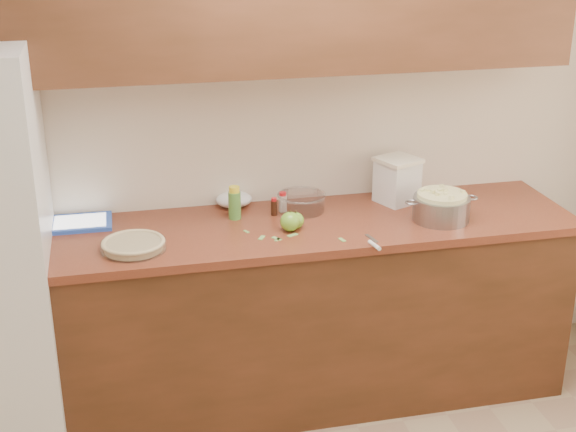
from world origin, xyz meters
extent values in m
plane|color=beige|center=(0.00, 1.80, 1.30)|extent=(3.60, 0.00, 3.60)
cube|color=#5A2D19|center=(0.00, 1.48, 0.44)|extent=(2.60, 0.65, 0.88)
cube|color=brown|center=(0.00, 1.48, 0.90)|extent=(2.64, 0.68, 0.04)
cylinder|color=silver|center=(-0.74, 1.33, 0.94)|extent=(0.28, 0.28, 0.04)
cylinder|color=#CAB680|center=(-0.74, 1.33, 0.94)|extent=(0.25, 0.25, 0.03)
torus|color=#CAB680|center=(-0.74, 1.33, 0.95)|extent=(0.27, 0.27, 0.02)
cylinder|color=gray|center=(0.67, 1.37, 0.98)|extent=(0.26, 0.26, 0.11)
torus|color=gray|center=(0.53, 1.37, 1.02)|extent=(0.06, 0.06, 0.01)
torus|color=gray|center=(0.82, 1.37, 1.02)|extent=(0.06, 0.06, 0.01)
cylinder|color=beige|center=(0.67, 1.37, 0.99)|extent=(0.23, 0.23, 0.12)
cube|color=white|center=(0.55, 1.64, 1.02)|extent=(0.22, 0.22, 0.21)
cube|color=beige|center=(0.55, 1.64, 1.14)|extent=(0.24, 0.24, 0.02)
cube|color=blue|center=(-0.97, 1.68, 0.93)|extent=(0.29, 0.22, 0.02)
cube|color=white|center=(-0.97, 1.68, 0.94)|extent=(0.24, 0.17, 0.00)
cube|color=gray|center=(0.29, 1.23, 0.92)|extent=(0.04, 0.10, 0.00)
cylinder|color=white|center=(0.27, 1.13, 0.93)|extent=(0.03, 0.09, 0.02)
cylinder|color=#4C8C38|center=(-0.26, 1.60, 0.99)|extent=(0.06, 0.06, 0.13)
cylinder|color=yellow|center=(-0.26, 1.60, 1.06)|extent=(0.05, 0.05, 0.03)
cylinder|color=beige|center=(-0.02, 1.64, 0.96)|extent=(0.04, 0.04, 0.08)
cylinder|color=red|center=(-0.02, 1.64, 1.01)|extent=(0.03, 0.03, 0.02)
cylinder|color=black|center=(-0.07, 1.60, 0.96)|extent=(0.03, 0.03, 0.07)
cylinder|color=red|center=(-0.07, 1.60, 1.00)|extent=(0.03, 0.03, 0.01)
cylinder|color=silver|center=(0.07, 1.63, 0.96)|extent=(0.22, 0.22, 0.08)
torus|color=silver|center=(0.07, 1.63, 1.00)|extent=(0.23, 0.23, 0.01)
ellipsoid|color=white|center=(-0.24, 1.75, 0.96)|extent=(0.21, 0.19, 0.07)
sphere|color=#6BA42B|center=(-0.04, 1.39, 0.97)|extent=(0.09, 0.09, 0.09)
cylinder|color=#3F2D19|center=(-0.04, 1.39, 1.02)|extent=(0.01, 0.01, 0.01)
sphere|color=#6BA42B|center=(-0.01, 1.42, 0.96)|extent=(0.08, 0.08, 0.08)
cylinder|color=#3F2D19|center=(-0.01, 1.42, 1.00)|extent=(0.01, 0.01, 0.01)
cube|color=#82B759|center=(-0.24, 1.43, 0.92)|extent=(0.03, 0.04, 0.00)
cube|color=#82B759|center=(-0.04, 1.34, 0.92)|extent=(0.06, 0.04, 0.00)
cube|color=#82B759|center=(-0.12, 1.30, 0.92)|extent=(0.04, 0.04, 0.00)
cube|color=#82B759|center=(0.16, 1.24, 0.92)|extent=(0.03, 0.05, 0.00)
cube|color=#82B759|center=(-0.12, 1.32, 0.92)|extent=(0.04, 0.05, 0.00)
cube|color=#82B759|center=(-0.18, 1.34, 0.92)|extent=(0.04, 0.05, 0.00)
camera|label=1|loc=(-0.79, -1.87, 2.32)|focal=50.00mm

